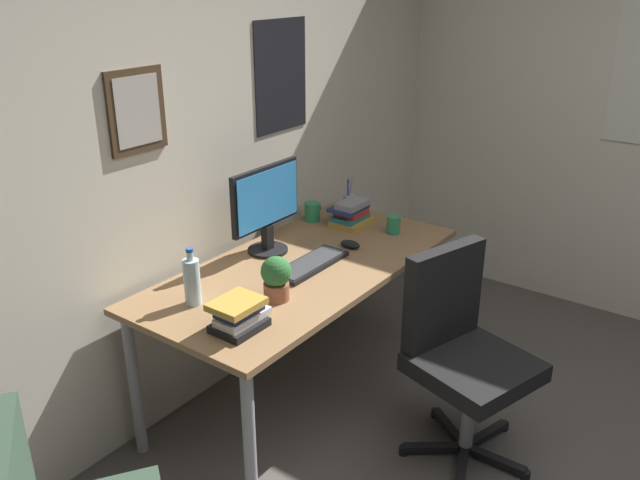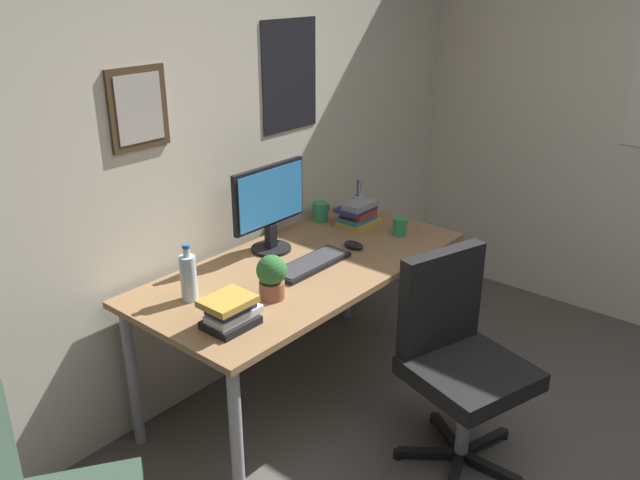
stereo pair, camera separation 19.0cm
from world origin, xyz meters
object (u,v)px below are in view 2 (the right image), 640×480
water_bottle (188,277)px  book_stack_left (231,312)px  monitor (270,205)px  potted_plant (272,276)px  office_chair (457,351)px  keyboard (311,264)px  book_stack_right (358,215)px  coffee_mug_near (321,211)px  coffee_mug_far (400,227)px  computer_mouse (354,245)px  pen_cup (359,203)px

water_bottle → book_stack_left: water_bottle is taller
monitor → potted_plant: 0.54m
office_chair → book_stack_left: office_chair is taller
office_chair → monitor: monitor is taller
keyboard → book_stack_right: (0.57, 0.15, 0.05)m
keyboard → book_stack_left: book_stack_left is taller
coffee_mug_near → coffee_mug_far: 0.47m
potted_plant → book_stack_left: bearing=-171.4°
monitor → book_stack_right: size_ratio=2.04×
water_bottle → book_stack_right: size_ratio=1.12×
office_chair → monitor: (-0.07, 1.03, 0.45)m
office_chair → monitor: 1.12m
office_chair → computer_mouse: (0.21, 0.72, 0.23)m
computer_mouse → pen_cup: bearing=34.4°
monitor → book_stack_right: bearing=-13.8°
monitor → computer_mouse: bearing=-47.7°
coffee_mug_near → potted_plant: potted_plant is taller
monitor → book_stack_right: (0.54, -0.13, -0.18)m
monitor → book_stack_left: 0.78m
book_stack_left → pen_cup: bearing=16.5°
water_bottle → book_stack_right: 1.15m
book_stack_left → water_bottle: bearing=82.9°
book_stack_left → keyboard: bearing=11.3°
coffee_mug_near → book_stack_right: (0.07, -0.21, 0.01)m
computer_mouse → pen_cup: pen_cup is taller
coffee_mug_far → pen_cup: (0.15, 0.38, 0.01)m
potted_plant → monitor: bearing=44.7°
coffee_mug_near → coffee_mug_far: coffee_mug_near is taller
pen_cup → book_stack_left: 1.43m
computer_mouse → water_bottle: water_bottle is taller
book_stack_left → book_stack_right: book_stack_right is taller
book_stack_right → potted_plant: bearing=-165.8°
computer_mouse → pen_cup: size_ratio=0.55×
pen_cup → book_stack_right: pen_cup is taller
coffee_mug_near → book_stack_left: (-1.12, -0.48, 0.01)m
water_bottle → potted_plant: (0.24, -0.26, -0.00)m
coffee_mug_far → potted_plant: potted_plant is taller
computer_mouse → coffee_mug_far: coffee_mug_far is taller
monitor → pen_cup: 0.75m
pen_cup → computer_mouse: bearing=-145.6°
office_chair → monitor: size_ratio=2.07×
computer_mouse → pen_cup: (0.45, 0.31, 0.04)m
coffee_mug_near → potted_plant: bearing=-152.4°
pen_cup → water_bottle: bearing=-175.3°
computer_mouse → coffee_mug_near: bearing=62.8°
monitor → book_stack_left: monitor is taller
keyboard → office_chair: bearing=-82.8°
computer_mouse → potted_plant: (-0.65, -0.06, 0.09)m
keyboard → monitor: bearing=85.8°
monitor → coffee_mug_far: size_ratio=4.17×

